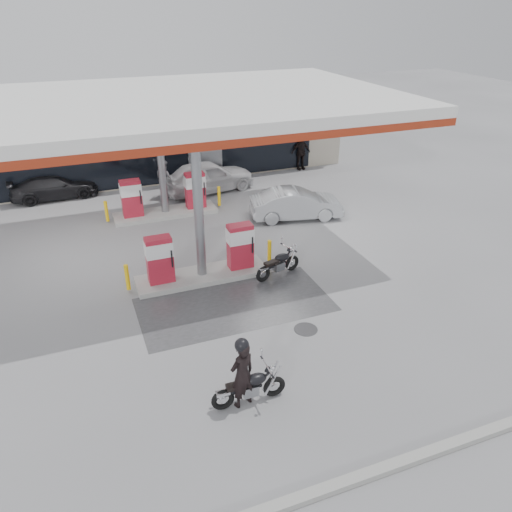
{
  "coord_description": "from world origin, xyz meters",
  "views": [
    {
      "loc": [
        -3.66,
        -12.59,
        8.64
      ],
      "look_at": [
        1.49,
        0.71,
        1.2
      ],
      "focal_mm": 35.0,
      "sensor_mm": 36.0,
      "label": 1
    }
  ],
  "objects": [
    {
      "name": "store_building",
      "position": [
        0.01,
        15.94,
        2.01
      ],
      "size": [
        22.0,
        8.22,
        4.0
      ],
      "color": "#B4A797",
      "rests_on": "ground"
    },
    {
      "name": "pump_island_near",
      "position": [
        0.0,
        2.0,
        0.71
      ],
      "size": [
        5.14,
        1.3,
        1.78
      ],
      "color": "#9E9E99",
      "rests_on": "ground"
    },
    {
      "name": "main_motorcycle",
      "position": [
        -0.54,
        -4.15,
        0.42
      ],
      "size": [
        1.86,
        0.71,
        0.96
      ],
      "rotation": [
        0.0,
        0.0,
        -0.02
      ],
      "color": "black",
      "rests_on": "ground"
    },
    {
      "name": "parked_motorcycle",
      "position": [
        2.52,
        1.22,
        0.43
      ],
      "size": [
        1.84,
        0.81,
        0.97
      ],
      "rotation": [
        0.0,
        0.0,
        0.29
      ],
      "color": "black",
      "rests_on": "ground"
    },
    {
      "name": "sedan_white",
      "position": [
        2.63,
        10.2,
        0.78
      ],
      "size": [
        4.82,
        2.67,
        1.55
      ],
      "primitive_type": "imported",
      "rotation": [
        0.0,
        0.0,
        1.76
      ],
      "color": "silver",
      "rests_on": "ground"
    },
    {
      "name": "wet_patch",
      "position": [
        0.5,
        0.0,
        0.0
      ],
      "size": [
        6.0,
        3.0,
        0.0
      ],
      "primitive_type": "cube",
      "color": "#4C4C4F",
      "rests_on": "ground"
    },
    {
      "name": "biker_walking",
      "position": [
        8.44,
        11.8,
        0.96
      ],
      "size": [
        1.14,
        0.5,
        1.92
      ],
      "primitive_type": "imported",
      "rotation": [
        0.0,
        0.0,
        0.03
      ],
      "color": "black",
      "rests_on": "ground"
    },
    {
      "name": "attendant",
      "position": [
        0.49,
        10.24,
        0.91
      ],
      "size": [
        0.96,
        1.07,
        1.82
      ],
      "primitive_type": "imported",
      "rotation": [
        0.0,
        0.0,
        1.94
      ],
      "color": "#59585D",
      "rests_on": "ground"
    },
    {
      "name": "hatchback_silver",
      "position": [
        5.25,
        5.6,
        0.65
      ],
      "size": [
        4.17,
        2.16,
        1.31
      ],
      "primitive_type": "imported",
      "rotation": [
        0.0,
        0.0,
        1.37
      ],
      "color": "#A5A9AD",
      "rests_on": "ground"
    },
    {
      "name": "kerb",
      "position": [
        0.0,
        -7.0,
        0.07
      ],
      "size": [
        28.0,
        0.25,
        0.15
      ],
      "primitive_type": "cube",
      "color": "gray",
      "rests_on": "ground"
    },
    {
      "name": "parked_car_left",
      "position": [
        -4.5,
        12.0,
        0.58
      ],
      "size": [
        4.07,
        1.82,
        1.16
      ],
      "primitive_type": "imported",
      "rotation": [
        0.0,
        0.0,
        1.62
      ],
      "color": "black",
      "rests_on": "ground"
    },
    {
      "name": "biker_main",
      "position": [
        -0.73,
        -4.15,
        0.89
      ],
      "size": [
        0.75,
        0.6,
        1.79
      ],
      "primitive_type": "imported",
      "rotation": [
        0.0,
        0.0,
        3.45
      ],
      "color": "black",
      "rests_on": "ground"
    },
    {
      "name": "ground",
      "position": [
        0.0,
        0.0,
        0.0
      ],
      "size": [
        90.0,
        90.0,
        0.0
      ],
      "primitive_type": "plane",
      "color": "gray",
      "rests_on": "ground"
    },
    {
      "name": "canopy",
      "position": [
        0.0,
        5.0,
        5.27
      ],
      "size": [
        16.0,
        10.02,
        5.51
      ],
      "color": "silver",
      "rests_on": "ground"
    },
    {
      "name": "drain_cover",
      "position": [
        2.0,
        -2.0,
        0.0
      ],
      "size": [
        0.7,
        0.7,
        0.01
      ],
      "primitive_type": "cylinder",
      "color": "#38383A",
      "rests_on": "ground"
    },
    {
      "name": "pump_island_far",
      "position": [
        0.0,
        8.0,
        0.71
      ],
      "size": [
        5.14,
        1.3,
        1.78
      ],
      "color": "#9E9E99",
      "rests_on": "ground"
    }
  ]
}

